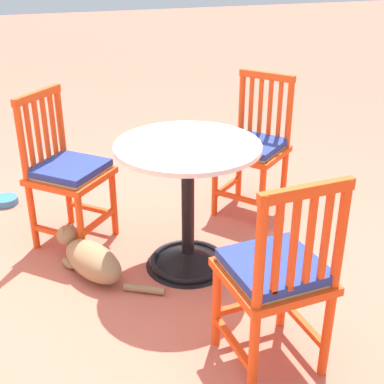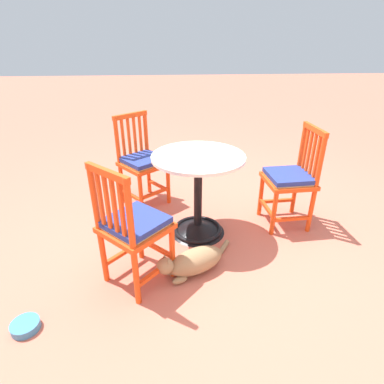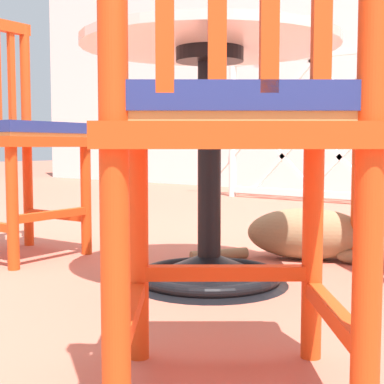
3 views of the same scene
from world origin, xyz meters
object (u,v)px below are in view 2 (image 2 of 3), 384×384
(orange_chair_facing_out, at_px, (142,162))
(tabby_cat, at_px, (192,262))
(orange_chair_by_planter, at_px, (133,227))
(cafe_table, at_px, (198,204))
(orange_chair_at_corner, at_px, (291,179))
(pet_water_bowl, at_px, (25,326))

(orange_chair_facing_out, distance_m, tabby_cat, 1.27)
(orange_chair_by_planter, xyz_separation_m, tabby_cat, (-0.39, -0.04, -0.35))
(orange_chair_facing_out, height_order, orange_chair_by_planter, same)
(cafe_table, height_order, orange_chair_at_corner, orange_chair_at_corner)
(orange_chair_by_planter, bearing_deg, pet_water_bowl, 31.29)
(orange_chair_facing_out, bearing_deg, cafe_table, 129.69)
(orange_chair_by_planter, height_order, pet_water_bowl, orange_chair_by_planter)
(orange_chair_at_corner, height_order, pet_water_bowl, orange_chair_at_corner)
(orange_chair_at_corner, xyz_separation_m, pet_water_bowl, (1.96, 1.07, -0.42))
(cafe_table, bearing_deg, orange_chair_facing_out, -50.31)
(orange_chair_by_planter, distance_m, pet_water_bowl, 0.86)
(cafe_table, distance_m, pet_water_bowl, 1.51)
(orange_chair_facing_out, relative_size, pet_water_bowl, 5.36)
(orange_chair_at_corner, height_order, tabby_cat, orange_chair_at_corner)
(cafe_table, xyz_separation_m, orange_chair_at_corner, (-0.83, -0.10, 0.16))
(tabby_cat, bearing_deg, orange_chair_at_corner, -145.44)
(orange_chair_facing_out, xyz_separation_m, tabby_cat, (-0.41, 1.15, -0.35))
(cafe_table, height_order, orange_chair_facing_out, orange_chair_facing_out)
(orange_chair_by_planter, bearing_deg, orange_chair_facing_out, -89.03)
(orange_chair_facing_out, height_order, pet_water_bowl, orange_chair_facing_out)
(orange_chair_at_corner, relative_size, tabby_cat, 1.51)
(orange_chair_at_corner, bearing_deg, orange_chair_facing_out, -20.85)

